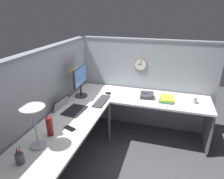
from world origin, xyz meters
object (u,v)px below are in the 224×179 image
computer_mouse (108,93)px  thermos_flask (50,126)px  cell_phone (70,128)px  monitor (80,79)px  keyboard (101,101)px  laptop (69,108)px  book_stack (167,99)px  desk_lamp_dome (33,115)px  pen_cup (20,158)px  office_phone (147,96)px  coffee_mug (194,100)px  wall_clock (141,65)px

computer_mouse → thermos_flask: bearing=168.0°
cell_phone → monitor: bearing=36.1°
keyboard → thermos_flask: (-0.96, 0.26, 0.10)m
laptop → thermos_flask: (-0.59, -0.09, 0.09)m
keyboard → book_stack: book_stack is taller
keyboard → cell_phone: bearing=172.5°
cell_phone → book_stack: book_stack is taller
laptop → desk_lamp_dome: size_ratio=0.92×
laptop → computer_mouse: bearing=-28.0°
laptop → book_stack: bearing=-61.4°
pen_cup → cell_phone: pen_cup is taller
book_stack → thermos_flask: bearing=137.2°
keyboard → pen_cup: pen_cup is taller
pen_cup → office_phone: (1.77, -0.93, -0.02)m
keyboard → coffee_mug: (0.35, -1.33, 0.04)m
laptop → desk_lamp_dome: bearing=-174.5°
desk_lamp_dome → thermos_flask: size_ratio=2.02×
computer_mouse → book_stack: book_stack is taller
laptop → office_phone: size_ratio=1.81×
thermos_flask → office_phone: bearing=-34.7°
thermos_flask → office_phone: 1.59m
monitor → cell_phone: size_ratio=3.47×
cell_phone → laptop: bearing=49.0°
pen_cup → book_stack: pen_cup is taller
office_phone → wall_clock: 0.57m
cell_phone → office_phone: size_ratio=0.64×
laptop → pen_cup: (-1.06, -0.07, 0.03)m
computer_mouse → cell_phone: 1.11m
cell_phone → book_stack: (1.13, -1.06, 0.02)m
thermos_flask → wall_clock: bearing=-23.2°
computer_mouse → keyboard: bearing=178.3°
cell_phone → book_stack: size_ratio=0.48×
computer_mouse → desk_lamp_dome: size_ratio=0.23×
coffee_mug → thermos_flask: bearing=129.6°
wall_clock → cell_phone: bearing=159.2°
monitor → coffee_mug: size_ratio=5.21×
pen_cup → coffee_mug: (1.78, -1.62, -0.00)m
monitor → pen_cup: bearing=-176.5°
computer_mouse → thermos_flask: size_ratio=0.47×
keyboard → desk_lamp_dome: size_ratio=0.97×
office_phone → coffee_mug: 0.69m
pen_cup → coffee_mug: pen_cup is taller
laptop → thermos_flask: thermos_flask is taller
laptop → wall_clock: (1.08, -0.81, 0.40)m
monitor → cell_phone: 0.98m
desk_lamp_dome → coffee_mug: 2.24m
monitor → desk_lamp_dome: size_ratio=1.12×
book_stack → pen_cup: bearing=145.2°
desk_lamp_dome → book_stack: size_ratio=1.50×
laptop → cell_phone: bearing=-150.9°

